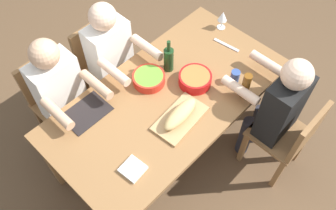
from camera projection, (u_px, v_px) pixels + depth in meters
ground_plane at (168, 145)px, 3.22m from camera, size 8.00×8.00×0.00m
dining_table at (168, 103)px, 2.69m from camera, size 1.83×0.95×0.74m
chair_near_right at (290, 136)px, 2.72m from camera, size 0.40×0.40×0.85m
diner_near_right at (276, 106)px, 2.62m from camera, size 0.41×0.53×1.20m
chair_far_center at (102, 63)px, 3.15m from camera, size 0.40×0.40×0.85m
diner_far_center at (113, 57)px, 2.90m from camera, size 0.41×0.53×1.20m
chair_far_left at (55, 96)px, 2.94m from camera, size 0.40×0.40×0.85m
diner_far_left at (63, 93)px, 2.69m from camera, size 0.41×0.53×1.20m
serving_bowl_salad at (148, 79)px, 2.66m from camera, size 0.24×0.24×0.07m
serving_bowl_fruit at (195, 79)px, 2.65m from camera, size 0.25×0.25×0.09m
cutting_board at (180, 118)px, 2.50m from camera, size 0.42×0.25×0.02m
bread_loaf at (180, 114)px, 2.45m from camera, size 0.33×0.14×0.09m
wine_bottle at (169, 59)px, 2.68m from camera, size 0.08×0.08×0.29m
beer_bottle at (246, 86)px, 2.54m from camera, size 0.06×0.06×0.22m
wine_glass at (223, 17)px, 2.94m from camera, size 0.08×0.08×0.17m
cup_near_right at (235, 77)px, 2.65m from camera, size 0.07×0.07×0.11m
placemat_far_left at (86, 113)px, 2.53m from camera, size 0.32×0.23×0.01m
carving_knife at (226, 45)px, 2.91m from camera, size 0.05×0.23×0.01m
napkin_stack at (133, 169)px, 2.28m from camera, size 0.15×0.15×0.02m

